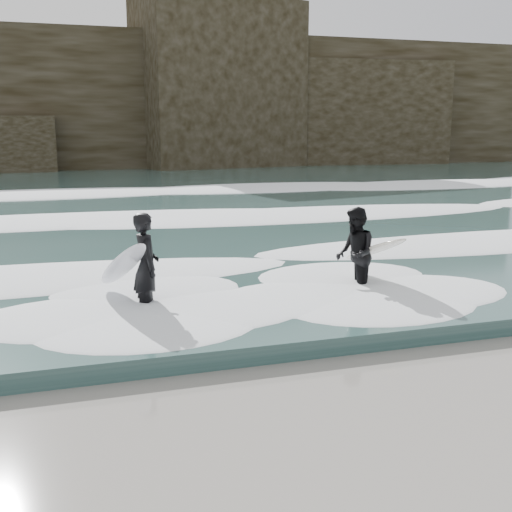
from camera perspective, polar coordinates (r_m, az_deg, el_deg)
The scene contains 8 objects.
ground at distance 7.10m, azimuth 15.05°, elevation -17.15°, with size 120.00×120.00×0.00m, color #7C7554.
sea at distance 34.51m, azimuth -11.90°, elevation 5.93°, with size 90.00×52.00×0.30m, color #2E4C49.
headland at distance 51.32m, azimuth -14.19°, elevation 13.01°, with size 70.00×9.00×10.00m, color black.
foam_near at distance 14.90m, azimuth -3.78°, elevation 0.04°, with size 60.00×3.20×0.20m, color white.
foam_mid at distance 21.67m, azimuth -8.28°, elevation 3.60°, with size 60.00×4.00×0.24m, color white.
foam_far at distance 30.52m, azimuth -11.12°, elevation 5.83°, with size 60.00×4.80×0.30m, color white.
surfer_left at distance 11.38m, azimuth -10.06°, elevation -0.87°, with size 1.12×1.87×1.89m.
surfer_right at distance 12.60m, azimuth 8.98°, elevation 0.21°, with size 1.21×2.05×1.83m.
Camera 1 is at (-3.51, -5.18, 3.36)m, focal length 45.00 mm.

